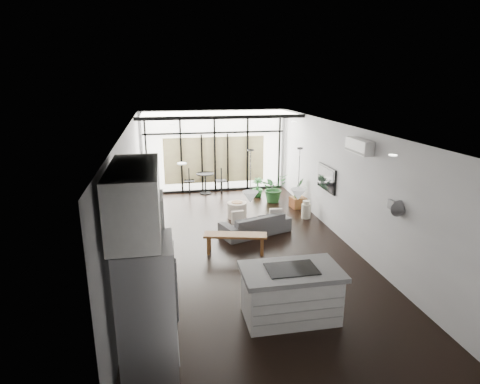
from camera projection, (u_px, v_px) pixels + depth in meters
name	position (u px, v px, depth m)	size (l,w,h in m)	color
floor	(242.00, 246.00, 9.54)	(5.00, 10.00, 0.00)	black
ceiling	(243.00, 128.00, 8.76)	(5.00, 10.00, 0.00)	silver
wall_left	(130.00, 195.00, 8.69)	(0.02, 10.00, 2.80)	silver
wall_right	(345.00, 184.00, 9.60)	(0.02, 10.00, 2.80)	silver
wall_back	(214.00, 151.00, 13.87)	(5.00, 0.02, 2.80)	silver
wall_front	(331.00, 309.00, 4.43)	(5.00, 0.02, 2.80)	silver
glazing	(215.00, 152.00, 13.75)	(5.00, 0.20, 2.80)	black
skylight	(218.00, 113.00, 12.54)	(4.70, 1.90, 0.06)	silver
neighbour_building	(215.00, 160.00, 13.90)	(3.50, 0.02, 1.60)	#ECE494
island	(291.00, 294.00, 6.58)	(1.62, 0.96, 0.89)	silver
cooktop	(292.00, 269.00, 6.46)	(0.82, 0.54, 0.01)	black
fridge	(148.00, 308.00, 5.27)	(0.73, 0.91, 1.88)	gray
appliance_column	(147.00, 270.00, 5.87)	(0.59, 0.62, 2.28)	silver
upper_cabinets	(135.00, 199.00, 5.20)	(0.62, 1.75, 0.86)	silver
pendant_left	(250.00, 197.00, 6.40)	(0.26, 0.26, 0.18)	silver
pendant_right	(298.00, 194.00, 6.55)	(0.26, 0.26, 0.18)	silver
sofa	(255.00, 220.00, 10.19)	(1.81, 0.53, 0.71)	#4C4C4F
console_bench	(235.00, 243.00, 9.10)	(1.42, 0.36, 0.46)	brown
pouf	(237.00, 210.00, 11.41)	(0.55, 0.55, 0.44)	beige
crate	(298.00, 202.00, 12.31)	(0.42, 0.42, 0.32)	brown
plant_tall	(274.00, 191.00, 12.82)	(0.83, 0.92, 0.72)	#29642E
plant_med	(257.00, 192.00, 13.38)	(0.36, 0.65, 0.36)	#29642E
plant_crate	(298.00, 193.00, 12.23)	(0.33, 0.60, 0.27)	#29642E
milk_can	(306.00, 209.00, 11.35)	(0.26, 0.26, 0.52)	beige
bistro_set	(205.00, 184.00, 13.73)	(1.38, 0.55, 0.66)	black
tv	(326.00, 178.00, 10.57)	(0.05, 1.10, 0.65)	black
ac_unit	(359.00, 146.00, 8.54)	(0.22, 0.90, 0.30)	white
framed_art	(129.00, 195.00, 8.19)	(0.04, 0.70, 0.90)	black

